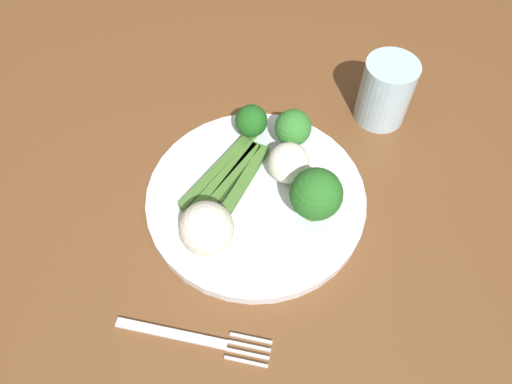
% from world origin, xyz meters
% --- Properties ---
extents(ground_plane, '(6.00, 6.00, 0.02)m').
position_xyz_m(ground_plane, '(0.00, 0.00, -0.01)').
color(ground_plane, gray).
extents(dining_table, '(1.10, 1.02, 0.76)m').
position_xyz_m(dining_table, '(0.00, 0.00, 0.65)').
color(dining_table, brown).
rests_on(dining_table, ground_plane).
extents(plate, '(0.27, 0.27, 0.01)m').
position_xyz_m(plate, '(0.04, 0.03, 0.77)').
color(plate, white).
rests_on(plate, dining_table).
extents(asparagus_bundle, '(0.14, 0.10, 0.01)m').
position_xyz_m(asparagus_bundle, '(0.03, -0.00, 0.78)').
color(asparagus_bundle, '#47752D').
rests_on(asparagus_bundle, plate).
extents(broccoli_back, '(0.05, 0.05, 0.06)m').
position_xyz_m(broccoli_back, '(-0.04, 0.08, 0.81)').
color(broccoli_back, '#609E3D').
rests_on(broccoli_back, plate).
extents(broccoli_front, '(0.04, 0.04, 0.05)m').
position_xyz_m(broccoli_front, '(-0.05, 0.02, 0.80)').
color(broccoli_front, '#4C7F2B').
rests_on(broccoli_front, plate).
extents(broccoli_front_left, '(0.06, 0.06, 0.07)m').
position_xyz_m(broccoli_front_left, '(0.07, 0.10, 0.82)').
color(broccoli_front_left, '#568E33').
rests_on(broccoli_front_left, plate).
extents(cauliflower_near_center, '(0.05, 0.05, 0.05)m').
position_xyz_m(cauliflower_near_center, '(0.01, 0.07, 0.80)').
color(cauliflower_near_center, white).
rests_on(cauliflower_near_center, plate).
extents(cauliflower_near_fork, '(0.06, 0.06, 0.06)m').
position_xyz_m(cauliflower_near_fork, '(0.11, -0.02, 0.80)').
color(cauliflower_near_fork, white).
rests_on(cauliflower_near_fork, plate).
extents(fork, '(0.04, 0.17, 0.00)m').
position_xyz_m(fork, '(0.22, -0.02, 0.76)').
color(fork, silver).
rests_on(fork, dining_table).
extents(water_glass, '(0.07, 0.07, 0.09)m').
position_xyz_m(water_glass, '(-0.11, 0.20, 0.80)').
color(water_glass, silver).
rests_on(water_glass, dining_table).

